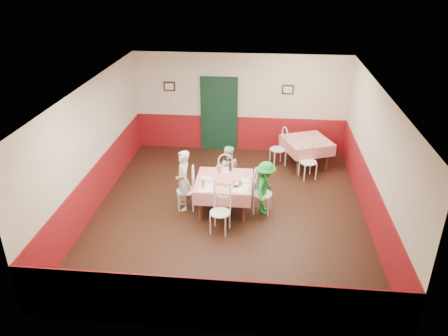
# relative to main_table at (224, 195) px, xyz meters

# --- Properties ---
(floor) EXTENTS (7.00, 7.00, 0.00)m
(floor) POSITION_rel_main_table_xyz_m (0.12, -0.03, -0.38)
(floor) COLOR black
(floor) RESTS_ON ground
(ceiling) EXTENTS (7.00, 7.00, 0.00)m
(ceiling) POSITION_rel_main_table_xyz_m (0.12, -0.03, 2.42)
(ceiling) COLOR white
(ceiling) RESTS_ON back_wall
(back_wall) EXTENTS (6.00, 0.10, 2.80)m
(back_wall) POSITION_rel_main_table_xyz_m (0.12, 3.47, 1.02)
(back_wall) COLOR beige
(back_wall) RESTS_ON ground
(front_wall) EXTENTS (6.00, 0.10, 2.80)m
(front_wall) POSITION_rel_main_table_xyz_m (0.12, -3.53, 1.02)
(front_wall) COLOR beige
(front_wall) RESTS_ON ground
(left_wall) EXTENTS (0.10, 7.00, 2.80)m
(left_wall) POSITION_rel_main_table_xyz_m (-2.88, -0.03, 1.02)
(left_wall) COLOR beige
(left_wall) RESTS_ON ground
(right_wall) EXTENTS (0.10, 7.00, 2.80)m
(right_wall) POSITION_rel_main_table_xyz_m (3.12, -0.03, 1.02)
(right_wall) COLOR beige
(right_wall) RESTS_ON ground
(wainscot_back) EXTENTS (6.00, 0.03, 1.00)m
(wainscot_back) POSITION_rel_main_table_xyz_m (0.12, 3.45, 0.12)
(wainscot_back) COLOR maroon
(wainscot_back) RESTS_ON ground
(wainscot_front) EXTENTS (6.00, 0.03, 1.00)m
(wainscot_front) POSITION_rel_main_table_xyz_m (0.12, -3.52, 0.12)
(wainscot_front) COLOR maroon
(wainscot_front) RESTS_ON ground
(wainscot_left) EXTENTS (0.03, 7.00, 1.00)m
(wainscot_left) POSITION_rel_main_table_xyz_m (-2.86, -0.03, 0.12)
(wainscot_left) COLOR maroon
(wainscot_left) RESTS_ON ground
(wainscot_right) EXTENTS (0.03, 7.00, 1.00)m
(wainscot_right) POSITION_rel_main_table_xyz_m (3.11, -0.03, 0.12)
(wainscot_right) COLOR maroon
(wainscot_right) RESTS_ON ground
(door) EXTENTS (0.96, 0.06, 2.10)m
(door) POSITION_rel_main_table_xyz_m (-0.48, 3.42, 0.68)
(door) COLOR black
(door) RESTS_ON ground
(picture_left) EXTENTS (0.32, 0.03, 0.26)m
(picture_left) POSITION_rel_main_table_xyz_m (-1.88, 3.42, 1.48)
(picture_left) COLOR black
(picture_left) RESTS_ON back_wall
(picture_right) EXTENTS (0.32, 0.03, 0.26)m
(picture_right) POSITION_rel_main_table_xyz_m (1.42, 3.42, 1.48)
(picture_right) COLOR black
(picture_right) RESTS_ON back_wall
(thermostat) EXTENTS (0.10, 0.03, 0.10)m
(thermostat) POSITION_rel_main_table_xyz_m (-1.78, 3.42, 1.12)
(thermostat) COLOR white
(thermostat) RESTS_ON back_wall
(main_table) EXTENTS (1.22, 1.22, 0.77)m
(main_table) POSITION_rel_main_table_xyz_m (0.00, 0.00, 0.00)
(main_table) COLOR red
(main_table) RESTS_ON ground
(second_table) EXTENTS (1.46, 1.46, 0.77)m
(second_table) POSITION_rel_main_table_xyz_m (1.97, 2.52, 0.00)
(second_table) COLOR red
(second_table) RESTS_ON ground
(chair_left) EXTENTS (0.46, 0.46, 0.90)m
(chair_left) POSITION_rel_main_table_xyz_m (-0.85, -0.00, 0.08)
(chair_left) COLOR white
(chair_left) RESTS_ON ground
(chair_right) EXTENTS (0.48, 0.48, 0.90)m
(chair_right) POSITION_rel_main_table_xyz_m (0.85, 0.00, 0.08)
(chair_right) COLOR white
(chair_right) RESTS_ON ground
(chair_far) EXTENTS (0.48, 0.48, 0.90)m
(chair_far) POSITION_rel_main_table_xyz_m (-0.00, 0.85, 0.08)
(chair_far) COLOR white
(chair_far) RESTS_ON ground
(chair_near) EXTENTS (0.49, 0.49, 0.90)m
(chair_near) POSITION_rel_main_table_xyz_m (0.00, -0.85, 0.08)
(chair_near) COLOR white
(chair_near) RESTS_ON ground
(chair_second_a) EXTENTS (0.55, 0.55, 0.90)m
(chair_second_a) POSITION_rel_main_table_xyz_m (1.22, 2.52, 0.08)
(chair_second_a) COLOR white
(chair_second_a) RESTS_ON ground
(chair_second_b) EXTENTS (0.55, 0.55, 0.90)m
(chair_second_b) POSITION_rel_main_table_xyz_m (1.97, 1.77, 0.08)
(chair_second_b) COLOR white
(chair_second_b) RESTS_ON ground
(pizza) EXTENTS (0.42, 0.42, 0.03)m
(pizza) POSITION_rel_main_table_xyz_m (0.01, -0.07, 0.40)
(pizza) COLOR #B74723
(pizza) RESTS_ON main_table
(plate_left) EXTENTS (0.25, 0.25, 0.01)m
(plate_left) POSITION_rel_main_table_xyz_m (-0.40, 0.02, 0.39)
(plate_left) COLOR white
(plate_left) RESTS_ON main_table
(plate_right) EXTENTS (0.25, 0.25, 0.01)m
(plate_right) POSITION_rel_main_table_xyz_m (0.44, -0.01, 0.39)
(plate_right) COLOR white
(plate_right) RESTS_ON main_table
(plate_far) EXTENTS (0.25, 0.25, 0.01)m
(plate_far) POSITION_rel_main_table_xyz_m (0.01, 0.43, 0.39)
(plate_far) COLOR white
(plate_far) RESTS_ON main_table
(glass_a) EXTENTS (0.08, 0.08, 0.14)m
(glass_a) POSITION_rel_main_table_xyz_m (-0.42, -0.28, 0.46)
(glass_a) COLOR #BF7219
(glass_a) RESTS_ON main_table
(glass_b) EXTENTS (0.07, 0.07, 0.12)m
(glass_b) POSITION_rel_main_table_xyz_m (0.37, -0.22, 0.45)
(glass_b) COLOR #BF7219
(glass_b) RESTS_ON main_table
(glass_c) EXTENTS (0.08, 0.08, 0.14)m
(glass_c) POSITION_rel_main_table_xyz_m (-0.15, 0.38, 0.45)
(glass_c) COLOR #BF7219
(glass_c) RESTS_ON main_table
(beer_bottle) EXTENTS (0.07, 0.07, 0.25)m
(beer_bottle) POSITION_rel_main_table_xyz_m (0.10, 0.42, 0.51)
(beer_bottle) COLOR #381C0A
(beer_bottle) RESTS_ON main_table
(shaker_a) EXTENTS (0.04, 0.04, 0.09)m
(shaker_a) POSITION_rel_main_table_xyz_m (-0.42, -0.44, 0.43)
(shaker_a) COLOR silver
(shaker_a) RESTS_ON main_table
(shaker_b) EXTENTS (0.04, 0.04, 0.09)m
(shaker_b) POSITION_rel_main_table_xyz_m (-0.37, -0.45, 0.43)
(shaker_b) COLOR silver
(shaker_b) RESTS_ON main_table
(shaker_c) EXTENTS (0.04, 0.04, 0.09)m
(shaker_c) POSITION_rel_main_table_xyz_m (-0.43, -0.35, 0.43)
(shaker_c) COLOR #B23319
(shaker_c) RESTS_ON main_table
(menu_left) EXTENTS (0.35, 0.44, 0.00)m
(menu_left) POSITION_rel_main_table_xyz_m (-0.35, -0.38, 0.39)
(menu_left) COLOR white
(menu_left) RESTS_ON main_table
(menu_right) EXTENTS (0.38, 0.45, 0.00)m
(menu_right) POSITION_rel_main_table_xyz_m (0.39, -0.35, 0.39)
(menu_right) COLOR white
(menu_right) RESTS_ON main_table
(wallet) EXTENTS (0.11, 0.09, 0.02)m
(wallet) POSITION_rel_main_table_xyz_m (0.28, -0.28, 0.40)
(wallet) COLOR black
(wallet) RESTS_ON main_table
(diner_left) EXTENTS (0.46, 0.58, 1.40)m
(diner_left) POSITION_rel_main_table_xyz_m (-0.90, -0.00, 0.33)
(diner_left) COLOR gray
(diner_left) RESTS_ON ground
(diner_far) EXTENTS (0.59, 0.47, 1.17)m
(diner_far) POSITION_rel_main_table_xyz_m (-0.00, 0.90, 0.21)
(diner_far) COLOR gray
(diner_far) RESTS_ON ground
(diner_right) EXTENTS (0.60, 0.86, 1.22)m
(diner_right) POSITION_rel_main_table_xyz_m (0.90, 0.00, 0.24)
(diner_right) COLOR gray
(diner_right) RESTS_ON ground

